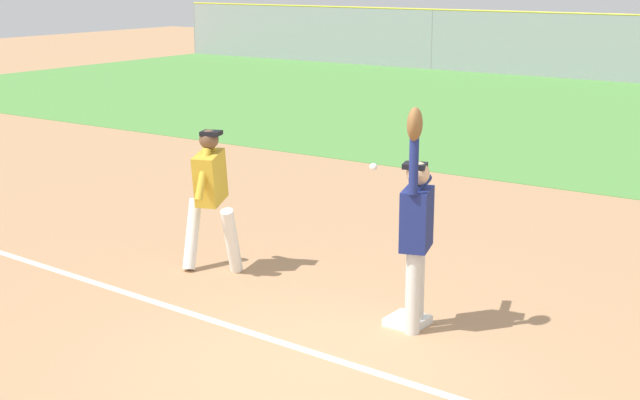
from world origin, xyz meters
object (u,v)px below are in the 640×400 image
baseball (373,167)px  runner (210,191)px  fielder (416,222)px  first_base (408,321)px  parked_car_black (540,48)px

baseball → runner: bearing=168.0°
fielder → baseball: size_ratio=30.81×
runner → baseball: size_ratio=23.24×
fielder → baseball: 0.71m
first_base → baseball: 1.70m
fielder → runner: 2.90m
runner → first_base: bearing=-23.7°
parked_car_black → runner: bearing=-79.1°
fielder → runner: size_ratio=1.33×
runner → parked_car_black: runner is taller
fielder → parked_car_black: bearing=-88.6°
first_base → baseball: (-0.21, -0.37, 1.64)m
baseball → first_base: bearing=60.9°
first_base → fielder: (0.12, -0.10, 1.08)m
first_base → runner: (-2.77, 0.17, 0.96)m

